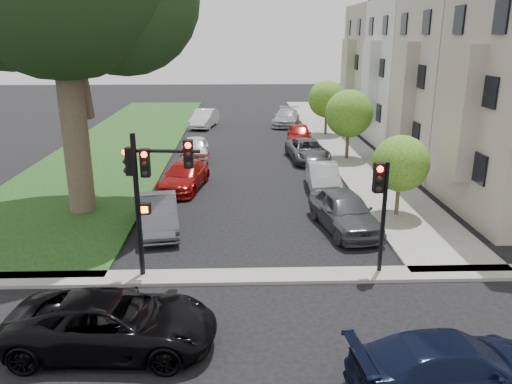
{
  "coord_description": "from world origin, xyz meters",
  "views": [
    {
      "loc": [
        -0.6,
        -12.65,
        7.55
      ],
      "look_at": [
        0.0,
        5.0,
        2.0
      ],
      "focal_mm": 35.0,
      "sensor_mm": 36.0,
      "label": 1
    }
  ],
  "objects_px": {
    "small_tree_b": "(349,114)",
    "car_parked_1": "(323,178)",
    "car_parked_7": "(195,148)",
    "car_parked_9": "(204,118)",
    "small_tree_a": "(401,164)",
    "small_tree_c": "(327,99)",
    "car_parked_5": "(158,214)",
    "car_parked_3": "(299,134)",
    "car_parked_6": "(184,176)",
    "traffic_signal_main": "(148,180)",
    "car_cross_far": "(454,366)",
    "car_parked_0": "(344,211)",
    "traffic_signal_secondary": "(381,198)",
    "car_parked_4": "(286,117)",
    "car_cross_near": "(113,323)",
    "car_parked_2": "(308,150)"
  },
  "relations": [
    {
      "from": "small_tree_a",
      "to": "car_parked_7",
      "type": "distance_m",
      "value": 14.68
    },
    {
      "from": "small_tree_a",
      "to": "car_parked_5",
      "type": "bearing_deg",
      "value": -173.06
    },
    {
      "from": "small_tree_a",
      "to": "car_parked_0",
      "type": "height_order",
      "value": "small_tree_a"
    },
    {
      "from": "car_parked_4",
      "to": "small_tree_b",
      "type": "bearing_deg",
      "value": -66.34
    },
    {
      "from": "small_tree_a",
      "to": "car_parked_5",
      "type": "distance_m",
      "value": 10.3
    },
    {
      "from": "car_parked_5",
      "to": "car_parked_6",
      "type": "xyz_separation_m",
      "value": [
        0.44,
        5.75,
        -0.03
      ]
    },
    {
      "from": "car_cross_far",
      "to": "car_parked_1",
      "type": "relative_size",
      "value": 1.11
    },
    {
      "from": "car_parked_6",
      "to": "small_tree_c",
      "type": "bearing_deg",
      "value": 65.51
    },
    {
      "from": "car_parked_5",
      "to": "car_parked_2",
      "type": "bearing_deg",
      "value": 47.18
    },
    {
      "from": "traffic_signal_main",
      "to": "car_parked_1",
      "type": "relative_size",
      "value": 1.14
    },
    {
      "from": "car_parked_2",
      "to": "car_parked_7",
      "type": "height_order",
      "value": "car_parked_7"
    },
    {
      "from": "car_parked_9",
      "to": "car_parked_7",
      "type": "bearing_deg",
      "value": -78.24
    },
    {
      "from": "car_parked_4",
      "to": "car_parked_2",
      "type": "bearing_deg",
      "value": -77.43
    },
    {
      "from": "car_parked_1",
      "to": "car_parked_2",
      "type": "bearing_deg",
      "value": 92.01
    },
    {
      "from": "car_cross_near",
      "to": "traffic_signal_main",
      "type": "bearing_deg",
      "value": -3.05
    },
    {
      "from": "traffic_signal_secondary",
      "to": "car_parked_6",
      "type": "height_order",
      "value": "traffic_signal_secondary"
    },
    {
      "from": "small_tree_b",
      "to": "car_parked_4",
      "type": "xyz_separation_m",
      "value": [
        -2.69,
        12.79,
        -2.22
      ]
    },
    {
      "from": "car_parked_6",
      "to": "car_parked_7",
      "type": "distance_m",
      "value": 6.45
    },
    {
      "from": "small_tree_b",
      "to": "car_parked_3",
      "type": "distance_m",
      "value": 5.95
    },
    {
      "from": "car_parked_6",
      "to": "car_parked_7",
      "type": "bearing_deg",
      "value": 99.66
    },
    {
      "from": "small_tree_b",
      "to": "car_parked_7",
      "type": "height_order",
      "value": "small_tree_b"
    },
    {
      "from": "small_tree_b",
      "to": "car_parked_1",
      "type": "distance_m",
      "value": 7.34
    },
    {
      "from": "car_parked_1",
      "to": "car_cross_near",
      "type": "bearing_deg",
      "value": -116.73
    },
    {
      "from": "car_parked_7",
      "to": "small_tree_c",
      "type": "bearing_deg",
      "value": 35.66
    },
    {
      "from": "car_parked_4",
      "to": "car_parked_5",
      "type": "relative_size",
      "value": 1.16
    },
    {
      "from": "car_cross_near",
      "to": "car_parked_0",
      "type": "relative_size",
      "value": 1.1
    },
    {
      "from": "traffic_signal_main",
      "to": "car_cross_far",
      "type": "xyz_separation_m",
      "value": [
        7.45,
        -5.82,
        -2.61
      ]
    },
    {
      "from": "car_parked_7",
      "to": "car_parked_3",
      "type": "bearing_deg",
      "value": 29.14
    },
    {
      "from": "car_parked_1",
      "to": "car_parked_6",
      "type": "relative_size",
      "value": 0.9
    },
    {
      "from": "car_parked_7",
      "to": "car_parked_9",
      "type": "distance_m",
      "value": 11.67
    },
    {
      "from": "traffic_signal_main",
      "to": "car_parked_1",
      "type": "xyz_separation_m",
      "value": [
        7.04,
        9.26,
        -2.59
      ]
    },
    {
      "from": "small_tree_a",
      "to": "small_tree_c",
      "type": "xyz_separation_m",
      "value": [
        0.0,
        18.53,
        0.46
      ]
    },
    {
      "from": "traffic_signal_main",
      "to": "car_parked_3",
      "type": "bearing_deg",
      "value": 70.9
    },
    {
      "from": "car_parked_1",
      "to": "car_parked_2",
      "type": "height_order",
      "value": "car_parked_1"
    },
    {
      "from": "car_parked_0",
      "to": "car_parked_7",
      "type": "relative_size",
      "value": 1.13
    },
    {
      "from": "car_parked_4",
      "to": "car_parked_5",
      "type": "bearing_deg",
      "value": -95.03
    },
    {
      "from": "small_tree_c",
      "to": "car_parked_9",
      "type": "distance_m",
      "value": 10.83
    },
    {
      "from": "car_cross_near",
      "to": "car_parked_0",
      "type": "height_order",
      "value": "car_parked_0"
    },
    {
      "from": "car_parked_3",
      "to": "car_parked_5",
      "type": "distance_m",
      "value": 18.28
    },
    {
      "from": "small_tree_a",
      "to": "traffic_signal_secondary",
      "type": "relative_size",
      "value": 0.95
    },
    {
      "from": "car_parked_4",
      "to": "car_parked_7",
      "type": "bearing_deg",
      "value": -107.63
    },
    {
      "from": "small_tree_b",
      "to": "small_tree_c",
      "type": "distance_m",
      "value": 8.09
    },
    {
      "from": "traffic_signal_main",
      "to": "car_cross_far",
      "type": "distance_m",
      "value": 9.81
    },
    {
      "from": "traffic_signal_secondary",
      "to": "car_parked_0",
      "type": "distance_m",
      "value": 4.4
    },
    {
      "from": "small_tree_a",
      "to": "traffic_signal_secondary",
      "type": "xyz_separation_m",
      "value": [
        -2.34,
        -5.36,
        0.26
      ]
    },
    {
      "from": "car_cross_far",
      "to": "car_parked_7",
      "type": "relative_size",
      "value": 1.13
    },
    {
      "from": "small_tree_b",
      "to": "car_parked_0",
      "type": "xyz_separation_m",
      "value": [
        -2.58,
        -11.82,
        -2.15
      ]
    },
    {
      "from": "small_tree_a",
      "to": "traffic_signal_main",
      "type": "height_order",
      "value": "traffic_signal_main"
    },
    {
      "from": "car_parked_2",
      "to": "small_tree_c",
      "type": "bearing_deg",
      "value": 67.87
    },
    {
      "from": "small_tree_c",
      "to": "car_parked_6",
      "type": "height_order",
      "value": "small_tree_c"
    }
  ]
}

